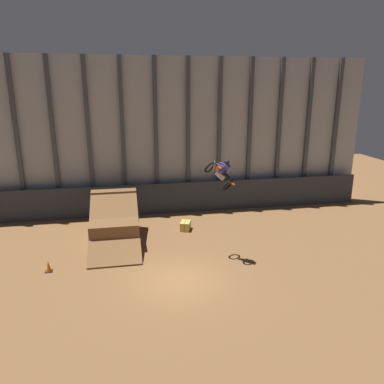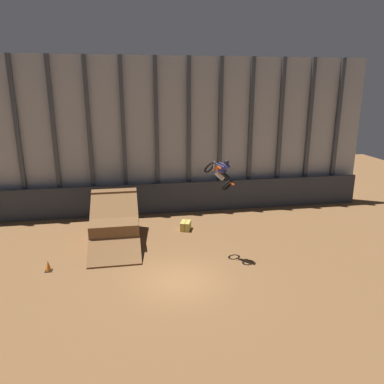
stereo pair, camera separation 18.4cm
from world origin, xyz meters
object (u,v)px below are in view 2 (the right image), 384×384
at_px(rider_bike_solo, 220,173).
at_px(traffic_cone_near_ramp, 48,266).
at_px(dirt_ramp, 115,224).
at_px(hay_bale_trackside, 186,226).

distance_m(rider_bike_solo, traffic_cone_near_ramp, 10.03).
height_order(dirt_ramp, rider_bike_solo, rider_bike_solo).
xyz_separation_m(dirt_ramp, hay_bale_trackside, (4.51, 0.65, -0.66)).
bearing_deg(traffic_cone_near_ramp, rider_bike_solo, 0.42).
relative_size(dirt_ramp, traffic_cone_near_ramp, 10.04).
height_order(dirt_ramp, hay_bale_trackside, dirt_ramp).
relative_size(dirt_ramp, hay_bale_trackside, 5.57).
bearing_deg(dirt_ramp, rider_bike_solo, -33.02).
bearing_deg(hay_bale_trackside, rider_bike_solo, -75.05).
relative_size(rider_bike_solo, hay_bale_trackside, 1.66).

